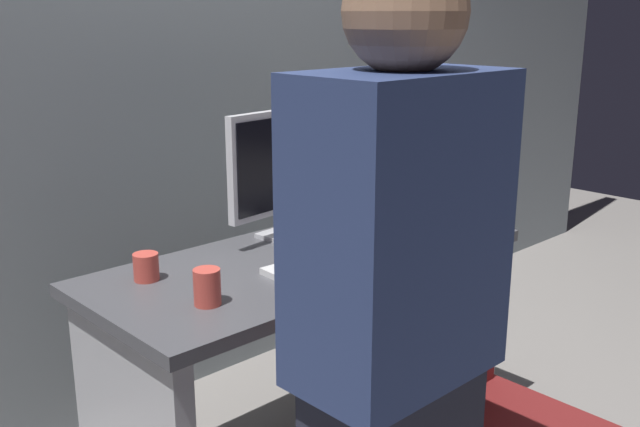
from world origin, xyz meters
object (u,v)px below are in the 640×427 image
(mouse, at_px, (389,238))
(book_stack, at_px, (364,208))
(monitor, at_px, (287,166))
(cup_by_monitor, at_px, (146,267))
(desk, at_px, (310,318))
(cell_phone, at_px, (438,231))
(person_at_desk, at_px, (394,377))
(keyboard, at_px, (326,261))
(cup_near_keyboard, at_px, (207,287))

(mouse, relative_size, book_stack, 0.48)
(monitor, relative_size, mouse, 5.40)
(cup_by_monitor, relative_size, book_stack, 0.40)
(desk, relative_size, cell_phone, 10.35)
(person_at_desk, distance_m, monitor, 1.25)
(book_stack, bearing_deg, monitor, 177.66)
(desk, distance_m, keyboard, 0.27)
(monitor, relative_size, cup_near_keyboard, 5.28)
(cup_near_keyboard, xyz_separation_m, book_stack, (0.96, 0.32, -0.01))
(keyboard, xyz_separation_m, mouse, (0.32, 0.01, 0.01))
(person_at_desk, bearing_deg, cup_by_monitor, 87.69)
(cell_phone, bearing_deg, mouse, 155.35)
(cup_near_keyboard, relative_size, cup_by_monitor, 1.24)
(monitor, height_order, cup_near_keyboard, monitor)
(person_at_desk, xyz_separation_m, mouse, (0.85, 0.76, -0.07))
(keyboard, distance_m, mouse, 0.32)
(cup_near_keyboard, relative_size, cell_phone, 0.71)
(cup_near_keyboard, bearing_deg, book_stack, 18.15)
(monitor, bearing_deg, desk, -112.34)
(desk, xyz_separation_m, monitor, (0.08, 0.21, 0.49))
(book_stack, bearing_deg, person_at_desk, -134.56)
(cup_near_keyboard, distance_m, cup_by_monitor, 0.28)
(desk, distance_m, mouse, 0.39)
(desk, bearing_deg, person_at_desk, -123.27)
(desk, xyz_separation_m, cup_near_keyboard, (-0.50, -0.13, 0.28))
(monitor, bearing_deg, person_at_desk, -121.31)
(mouse, distance_m, book_stack, 0.34)
(cup_by_monitor, distance_m, book_stack, 0.99)
(person_at_desk, bearing_deg, monitor, 58.69)
(monitor, xyz_separation_m, cell_phone, (0.43, -0.34, -0.25))
(keyboard, distance_m, cell_phone, 0.54)
(keyboard, xyz_separation_m, cup_near_keyboard, (-0.47, -0.01, 0.04))
(monitor, bearing_deg, keyboard, -109.88)
(monitor, bearing_deg, cup_near_keyboard, -150.27)
(person_at_desk, distance_m, book_stack, 1.46)
(person_at_desk, relative_size, cell_phone, 11.38)
(cup_by_monitor, relative_size, cell_phone, 0.57)
(keyboard, height_order, book_stack, book_stack)
(cup_by_monitor, height_order, book_stack, cup_by_monitor)
(monitor, distance_m, mouse, 0.44)
(keyboard, xyz_separation_m, book_stack, (0.50, 0.30, 0.03))
(person_at_desk, distance_m, mouse, 1.14)
(monitor, bearing_deg, book_stack, -2.34)
(cup_by_monitor, bearing_deg, keyboard, -28.81)
(monitor, distance_m, keyboard, 0.42)
(person_at_desk, xyz_separation_m, cell_phone, (1.07, 0.71, -0.08))
(keyboard, bearing_deg, desk, 77.68)
(mouse, distance_m, cell_phone, 0.23)
(cup_by_monitor, bearing_deg, mouse, -17.45)
(cup_by_monitor, bearing_deg, cup_near_keyboard, -85.40)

